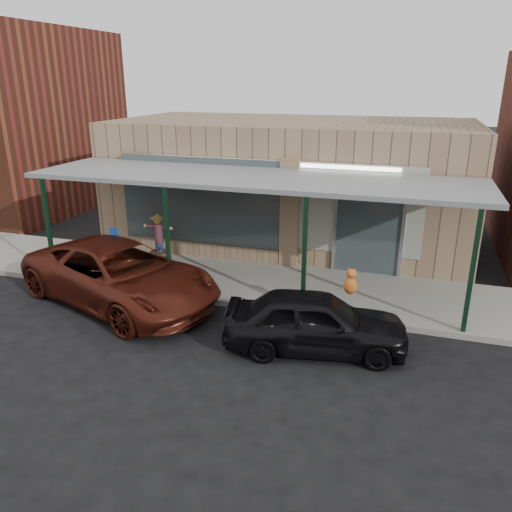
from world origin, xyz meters
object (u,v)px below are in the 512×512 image
(car_maroon, at_px, (120,274))
(handicap_sign, at_px, (116,247))
(barrel_scarecrow, at_px, (159,247))
(parked_sedan, at_px, (316,321))
(barrel_pumpkin, at_px, (131,262))

(car_maroon, bearing_deg, handicap_sign, 56.01)
(barrel_scarecrow, height_order, handicap_sign, barrel_scarecrow)
(parked_sedan, xyz_separation_m, car_maroon, (-5.27, 0.83, 0.12))
(barrel_pumpkin, bearing_deg, car_maroon, -66.12)
(barrel_pumpkin, distance_m, car_maroon, 1.98)
(barrel_pumpkin, relative_size, parked_sedan, 0.18)
(barrel_pumpkin, height_order, parked_sedan, parked_sedan)
(barrel_pumpkin, distance_m, parked_sedan, 6.60)
(barrel_pumpkin, bearing_deg, barrel_scarecrow, 52.09)
(handicap_sign, distance_m, parked_sedan, 6.25)
(handicap_sign, xyz_separation_m, parked_sedan, (5.97, -1.79, -0.49))
(barrel_scarecrow, xyz_separation_m, handicap_sign, (-0.49, -1.55, 0.46))
(handicap_sign, height_order, car_maroon, handicap_sign)
(barrel_pumpkin, bearing_deg, handicap_sign, -83.93)
(barrel_scarecrow, height_order, car_maroon, barrel_scarecrow)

